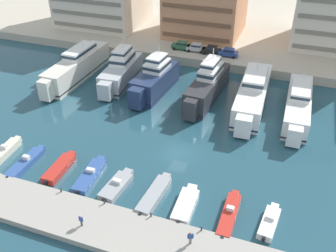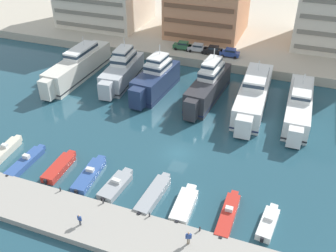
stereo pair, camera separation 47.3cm
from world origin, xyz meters
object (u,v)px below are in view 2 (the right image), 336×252
yacht_ivory_far_left (78,66)px  motorboat_blue_center_left (90,174)px  car_silver_left (198,47)px  car_black_mid_left (213,50)px  yacht_silver_left (122,70)px  motorboat_grey_center (116,185)px  yacht_navy_mid_left (155,80)px  motorboat_white_mid_right (184,205)px  motorboat_red_right (228,215)px  yacht_white_center (253,94)px  motorboat_white_far_right (268,223)px  motorboat_blue_left (26,162)px  motorboat_cream_far_left (4,151)px  car_green_far_left (183,45)px  motorboat_red_mid_left (59,167)px  yacht_white_center_right (299,105)px  pedestrian_mid_deck (189,237)px  car_blue_center_left (230,52)px  yacht_charcoal_center_left (208,85)px  motorboat_grey_center_right (153,195)px  pedestrian_near_edge (80,219)px

yacht_ivory_far_left → motorboat_blue_center_left: bearing=-56.0°
car_silver_left → car_black_mid_left: same height
yacht_silver_left → motorboat_grey_center: yacht_silver_left is taller
yacht_navy_mid_left → yacht_ivory_far_left: bearing=178.3°
motorboat_white_mid_right → motorboat_red_right: size_ratio=0.84×
yacht_white_center → motorboat_white_far_right: (6.52, -27.22, -1.77)m
motorboat_white_mid_right → yacht_navy_mid_left: bearing=118.7°
yacht_ivory_far_left → motorboat_blue_left: yacht_ivory_far_left is taller
yacht_navy_mid_left → motorboat_white_far_right: yacht_navy_mid_left is taller
motorboat_cream_far_left → car_green_far_left: 44.75m
yacht_ivory_far_left → motorboat_red_mid_left: 29.15m
yacht_ivory_far_left → car_silver_left: size_ratio=5.23×
yacht_white_center → motorboat_white_mid_right: size_ratio=3.34×
yacht_white_center → motorboat_blue_center_left: yacht_white_center is taller
motorboat_grey_center → motorboat_white_mid_right: size_ratio=0.97×
yacht_white_center_right → motorboat_grey_center: size_ratio=3.11×
yacht_white_center_right → motorboat_cream_far_left: bearing=-146.2°
car_silver_left → motorboat_white_far_right: bearing=-63.5°
yacht_white_center_right → car_silver_left: 28.15m
motorboat_red_mid_left → yacht_white_center_right: bearing=41.7°
pedestrian_mid_deck → yacht_navy_mid_left: bearing=117.6°
motorboat_red_mid_left → car_blue_center_left: bearing=71.7°
pedestrian_mid_deck → yacht_charcoal_center_left: bearing=101.8°
motorboat_grey_center_right → car_blue_center_left: (-0.10, 43.13, 2.31)m
yacht_silver_left → car_green_far_left: yacht_silver_left is taller
motorboat_grey_center_right → pedestrian_near_edge: bearing=-127.2°
yacht_silver_left → yacht_charcoal_center_left: (17.51, -0.72, 0.23)m
motorboat_blue_center_left → car_black_mid_left: size_ratio=1.85×
car_green_far_left → car_silver_left: (3.44, -0.08, 0.00)m
yacht_white_center_right → pedestrian_near_edge: bearing=-121.5°
yacht_silver_left → motorboat_red_right: yacht_silver_left is taller
car_green_far_left → yacht_navy_mid_left: bearing=-88.2°
motorboat_blue_center_left → motorboat_white_far_right: motorboat_white_far_right is taller
yacht_charcoal_center_left → motorboat_red_right: bearing=-69.9°
motorboat_cream_far_left → motorboat_white_far_right: bearing=-0.4°
yacht_silver_left → car_silver_left: 18.87m
motorboat_grey_center_right → car_silver_left: (-7.36, 43.43, 2.31)m
car_blue_center_left → car_green_far_left: bearing=178.0°
motorboat_cream_far_left → motorboat_blue_left: bearing=-10.0°
yacht_white_center → pedestrian_near_edge: bearing=-110.7°
yacht_white_center → pedestrian_mid_deck: (-1.11, -33.49, -0.37)m
car_black_mid_left → pedestrian_near_edge: (-1.95, -50.95, -1.08)m
yacht_charcoal_center_left → motorboat_cream_far_left: yacht_charcoal_center_left is taller
yacht_charcoal_center_left → motorboat_blue_left: yacht_charcoal_center_left is taller
yacht_navy_mid_left → car_blue_center_left: (10.16, 17.05, 0.21)m
yacht_white_center → pedestrian_mid_deck: 33.51m
motorboat_red_right → car_blue_center_left: 44.29m
yacht_white_center_right → motorboat_grey_center: 33.77m
car_black_mid_left → car_blue_center_left: 3.74m
yacht_ivory_far_left → motorboat_red_right: yacht_ivory_far_left is taller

